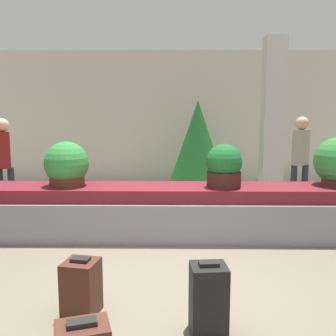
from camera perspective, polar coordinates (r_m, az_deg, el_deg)
ground_plane at (r=3.78m, az=-0.40°, el=-18.25°), size 18.00×18.00×0.00m
back_wall at (r=9.16m, az=0.38°, el=7.58°), size 18.00×0.06×3.20m
carousel at (r=5.25m, az=0.00°, el=-6.69°), size 8.18×0.91×0.71m
pillar at (r=7.88m, az=15.62°, el=7.21°), size 0.40×0.40×3.20m
suitcase_0 at (r=3.04m, az=6.18°, el=-19.30°), size 0.30×0.27×0.58m
suitcase_3 at (r=3.38m, az=-13.06°, el=-17.30°), size 0.32×0.32×0.50m
potted_plant_0 at (r=5.33m, az=-15.20°, el=0.37°), size 0.61×0.61×0.61m
potted_plant_2 at (r=5.09m, az=8.53°, el=0.19°), size 0.49×0.49×0.59m
traveler_0 at (r=7.09m, az=19.53°, el=1.98°), size 0.35×0.36×1.65m
traveler_1 at (r=6.98m, az=-23.71°, el=1.53°), size 0.32×0.37×1.62m
decorated_tree at (r=7.91m, az=4.54°, el=3.74°), size 1.24×1.24×1.99m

